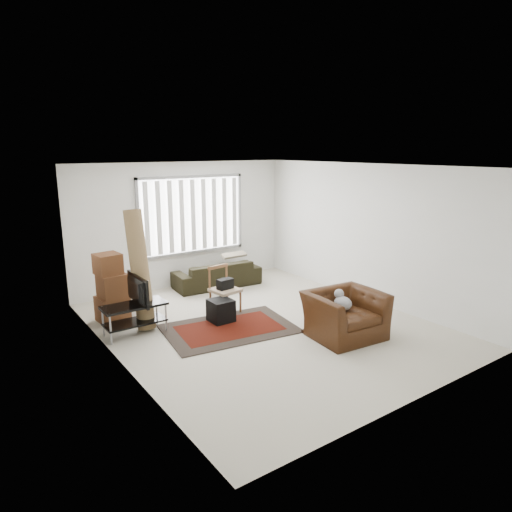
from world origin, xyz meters
The scene contains 11 objects.
room centered at (0.03, 0.51, 1.76)m, with size 6.00×6.02×2.71m.
persian_rug centered at (-0.58, 0.20, 0.01)m, with size 2.31×1.71×0.02m.
tv_stand centered at (-1.95, 0.91, 0.37)m, with size 1.03×0.46×0.51m.
tv centered at (-1.95, 0.91, 0.75)m, with size 0.83×0.11×0.48m, color black.
subwoofer centered at (-0.53, 0.56, 0.21)m, with size 0.39×0.39×0.39m, color black.
moving_boxes centered at (-2.05, 1.72, 0.56)m, with size 0.54×0.50×1.21m.
white_flatpack centered at (-1.86, 1.71, 0.35)m, with size 0.54×0.08×0.69m, color silver.
rolled_rug centered at (-1.74, 1.14, 1.01)m, with size 0.30×0.30×2.00m, color brown.
sofa centered at (0.50, 2.45, 0.36)m, with size 1.89×0.82×0.73m, color black.
side_chair centered at (-0.22, 0.93, 0.48)m, with size 0.52×0.52×0.87m.
armchair centered at (0.78, -1.13, 0.43)m, with size 1.23×1.10×0.85m.
Camera 1 is at (-4.35, -5.97, 2.98)m, focal length 32.00 mm.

